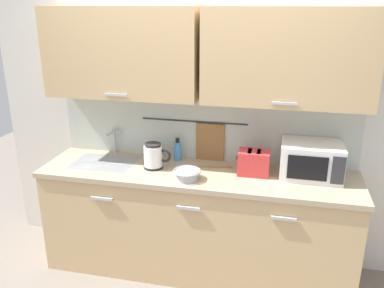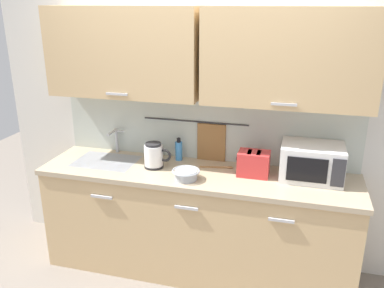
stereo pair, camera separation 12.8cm
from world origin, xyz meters
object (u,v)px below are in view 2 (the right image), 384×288
Objects in this scene: wooden_spoon at (221,167)px; electric_kettle at (154,156)px; microwave at (312,162)px; mug_near_sink at (155,153)px; toaster at (254,163)px; dish_soap_bottle at (179,150)px; mixing_bowl at (186,174)px.

electric_kettle is at bearing -166.50° from wooden_spoon.
wooden_spoon is at bearing 178.21° from microwave.
microwave is 2.03× the size of electric_kettle.
electric_kettle is 1.89× the size of mug_near_sink.
toaster is (0.80, 0.05, -0.01)m from electric_kettle.
dish_soap_bottle is 0.77× the size of toaster.
microwave reaches higher than electric_kettle.
microwave is at bearing -5.41° from dish_soap_bottle.
microwave is 1.30m from mug_near_sink.
mixing_bowl is (0.17, -0.37, -0.04)m from dish_soap_bottle.
mug_near_sink is at bearing 109.67° from electric_kettle.
microwave is 1.80× the size of toaster.
toaster is at bearing 24.33° from mixing_bowl.
toaster is (0.87, -0.14, 0.05)m from mug_near_sink.
dish_soap_bottle is 0.41m from mixing_bowl.
mixing_bowl is (-0.91, -0.27, -0.09)m from microwave.
electric_kettle reaches higher than toaster.
wooden_spoon is at bearing -6.87° from mug_near_sink.
toaster reaches higher than wooden_spoon.
electric_kettle is 0.55m from wooden_spoon.
electric_kettle is 0.80m from toaster.
dish_soap_bottle is 0.67m from toaster.
toaster is at bearing 3.83° from electric_kettle.
electric_kettle is at bearing -176.17° from toaster.
toaster is at bearing -9.44° from mug_near_sink.
wooden_spoon is at bearing 54.17° from mixing_bowl.
electric_kettle is 0.36m from mixing_bowl.
mug_near_sink is 0.88m from toaster.
mixing_bowl is 0.78× the size of wooden_spoon.
dish_soap_bottle is at bearing 166.78° from toaster.
electric_kettle is 1.16× the size of dish_soap_bottle.
wooden_spoon is (-0.27, 0.07, -0.09)m from toaster.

